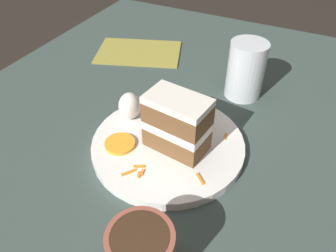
{
  "coord_description": "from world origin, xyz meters",
  "views": [
    {
      "loc": [
        -0.42,
        -0.21,
        0.45
      ],
      "look_at": [
        -0.04,
        -0.02,
        0.08
      ],
      "focal_mm": 35.0,
      "sensor_mm": 36.0,
      "label": 1
    }
  ],
  "objects_px": {
    "cake_slice": "(177,123)",
    "drinking_glass": "(245,73)",
    "plate": "(168,145)",
    "orange_garnish": "(120,144)",
    "cream_dollop": "(130,106)",
    "menu_card": "(139,52)"
  },
  "relations": [
    {
      "from": "cake_slice",
      "to": "drinking_glass",
      "type": "height_order",
      "value": "drinking_glass"
    },
    {
      "from": "plate",
      "to": "cake_slice",
      "type": "distance_m",
      "value": 0.06
    },
    {
      "from": "orange_garnish",
      "to": "drinking_glass",
      "type": "bearing_deg",
      "value": -27.67
    },
    {
      "from": "cream_dollop",
      "to": "menu_card",
      "type": "relative_size",
      "value": 0.25
    },
    {
      "from": "drinking_glass",
      "to": "orange_garnish",
      "type": "bearing_deg",
      "value": 152.33
    },
    {
      "from": "cream_dollop",
      "to": "drinking_glass",
      "type": "height_order",
      "value": "drinking_glass"
    },
    {
      "from": "cake_slice",
      "to": "drinking_glass",
      "type": "bearing_deg",
      "value": 174.76
    },
    {
      "from": "cake_slice",
      "to": "orange_garnish",
      "type": "distance_m",
      "value": 0.11
    },
    {
      "from": "plate",
      "to": "cake_slice",
      "type": "bearing_deg",
      "value": -99.91
    },
    {
      "from": "drinking_glass",
      "to": "menu_card",
      "type": "relative_size",
      "value": 0.57
    },
    {
      "from": "cake_slice",
      "to": "orange_garnish",
      "type": "bearing_deg",
      "value": -56.69
    },
    {
      "from": "cake_slice",
      "to": "cream_dollop",
      "type": "relative_size",
      "value": 2.02
    },
    {
      "from": "plate",
      "to": "orange_garnish",
      "type": "height_order",
      "value": "orange_garnish"
    },
    {
      "from": "drinking_glass",
      "to": "menu_card",
      "type": "height_order",
      "value": "drinking_glass"
    },
    {
      "from": "plate",
      "to": "menu_card",
      "type": "relative_size",
      "value": 1.26
    },
    {
      "from": "orange_garnish",
      "to": "cake_slice",
      "type": "bearing_deg",
      "value": -64.35
    },
    {
      "from": "drinking_glass",
      "to": "cream_dollop",
      "type": "bearing_deg",
      "value": 139.67
    },
    {
      "from": "cake_slice",
      "to": "menu_card",
      "type": "bearing_deg",
      "value": -132.08
    },
    {
      "from": "plate",
      "to": "orange_garnish",
      "type": "bearing_deg",
      "value": 123.01
    },
    {
      "from": "cream_dollop",
      "to": "plate",
      "type": "bearing_deg",
      "value": -106.98
    },
    {
      "from": "plate",
      "to": "cake_slice",
      "type": "height_order",
      "value": "cake_slice"
    },
    {
      "from": "cake_slice",
      "to": "cream_dollop",
      "type": "bearing_deg",
      "value": -98.2
    }
  ]
}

